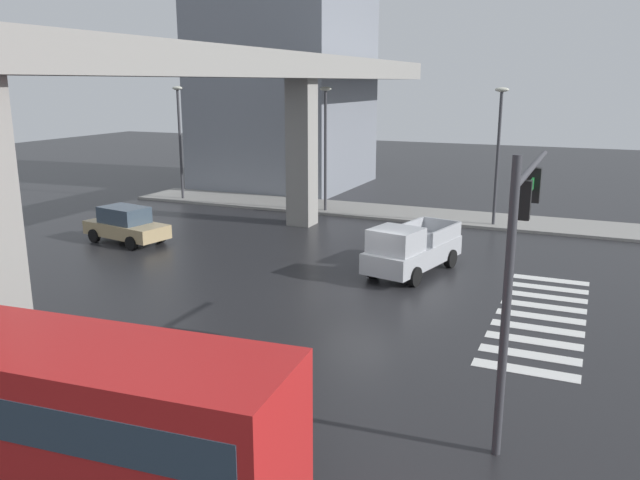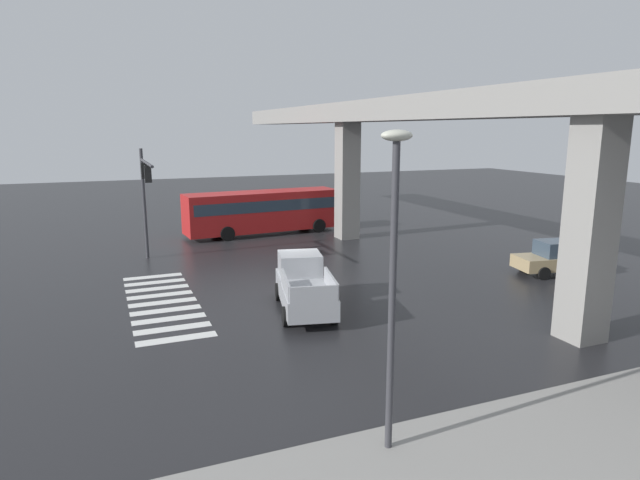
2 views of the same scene
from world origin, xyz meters
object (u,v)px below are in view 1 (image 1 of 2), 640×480
object	(u,v)px
city_bus	(19,398)
street_lamp_mid_block	(325,135)
pickup_truck	(410,250)
street_lamp_near_corner	(499,141)
traffic_signal_mast	(521,231)
sedan_tan	(126,225)
street_lamp_far_north	(179,130)

from	to	relation	value
city_bus	street_lamp_mid_block	size ratio (longest dim) A/B	1.51
pickup_truck	street_lamp_near_corner	size ratio (longest dim) A/B	0.74
city_bus	traffic_signal_mast	bearing A→B (deg)	-52.72
street_lamp_mid_block	sedan_tan	bearing A→B (deg)	150.27
traffic_signal_mast	sedan_tan	bearing A→B (deg)	62.88
street_lamp_near_corner	traffic_signal_mast	bearing A→B (deg)	-170.35
traffic_signal_mast	street_lamp_near_corner	bearing A→B (deg)	9.65
city_bus	street_lamp_near_corner	xyz separation A→B (m)	(26.45, -4.76, 2.83)
pickup_truck	street_lamp_mid_block	bearing A→B (deg)	38.06
traffic_signal_mast	street_lamp_mid_block	world-z (taller)	street_lamp_mid_block
sedan_tan	street_lamp_far_north	bearing A→B (deg)	21.47
sedan_tan	street_lamp_mid_block	distance (m)	12.57
traffic_signal_mast	street_lamp_near_corner	xyz separation A→B (m)	(20.21, 3.43, 0.18)
sedan_tan	street_lamp_near_corner	size ratio (longest dim) A/B	0.63
city_bus	street_lamp_mid_block	bearing A→B (deg)	10.57
sedan_tan	traffic_signal_mast	distance (m)	21.74
sedan_tan	pickup_truck	bearing A→B (deg)	-88.94
street_lamp_near_corner	city_bus	bearing A→B (deg)	169.79
pickup_truck	city_bus	distance (m)	16.57
street_lamp_near_corner	street_lamp_mid_block	distance (m)	9.70
street_lamp_mid_block	street_lamp_near_corner	bearing A→B (deg)	-90.00
city_bus	street_lamp_far_north	size ratio (longest dim) A/B	1.51
traffic_signal_mast	street_lamp_far_north	distance (m)	30.76
sedan_tan	street_lamp_near_corner	bearing A→B (deg)	-56.33
pickup_truck	city_bus	world-z (taller)	city_bus
city_bus	street_lamp_mid_block	distance (m)	27.05
sedan_tan	street_lamp_far_north	size ratio (longest dim) A/B	0.63
street_lamp_far_north	pickup_truck	bearing A→B (deg)	-119.44
street_lamp_near_corner	sedan_tan	bearing A→B (deg)	123.67
city_bus	street_lamp_near_corner	size ratio (longest dim) A/B	1.51
street_lamp_mid_block	pickup_truck	bearing A→B (deg)	-141.94
sedan_tan	traffic_signal_mast	size ratio (longest dim) A/B	0.70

